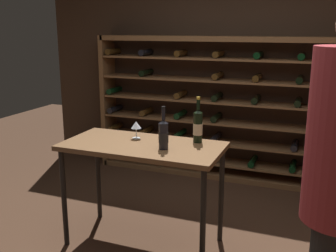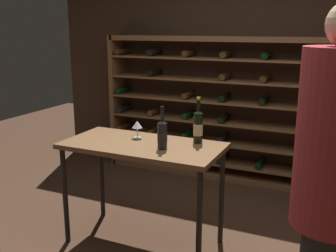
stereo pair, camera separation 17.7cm
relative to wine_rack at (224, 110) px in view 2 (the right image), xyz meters
name	(u,v)px [view 2 (the right image)]	position (x,y,z in m)	size (l,w,h in m)	color
back_wall	(248,65)	(0.21, 0.21, 0.53)	(5.17, 0.10, 2.75)	#3D2B1E
wine_rack	(224,110)	(0.00, 0.00, 0.00)	(3.06, 0.32, 1.72)	brown
tasting_table	(143,154)	(-0.16, -1.79, -0.05)	(1.31, 0.65, 0.89)	brown
person_guest_plum_blouse	(334,179)	(1.32, -2.51, 0.23)	(0.40, 0.40, 1.94)	#242424
wine_bottle_green_slim	(162,134)	(0.06, -1.85, 0.16)	(0.08, 0.08, 0.34)	black
wine_bottle_black_capsule	(198,126)	(0.25, -1.58, 0.18)	(0.08, 0.08, 0.38)	black
wine_glass_stemmed_center	(137,125)	(-0.28, -1.65, 0.16)	(0.09, 0.09, 0.15)	silver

